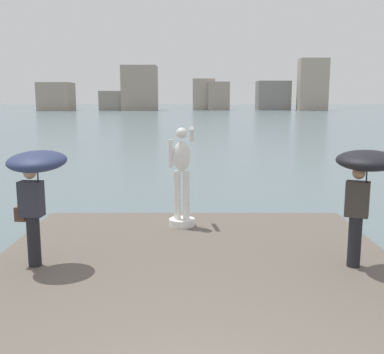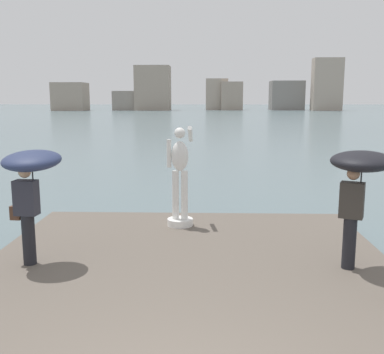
# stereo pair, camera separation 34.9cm
# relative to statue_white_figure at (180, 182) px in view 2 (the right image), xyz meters

# --- Properties ---
(ground_plane) EXTENTS (400.00, 400.00, 0.00)m
(ground_plane) POSITION_rel_statue_white_figure_xyz_m (0.28, 33.53, -1.41)
(ground_plane) COLOR slate
(pier) EXTENTS (7.19, 10.60, 0.40)m
(pier) POSITION_rel_statue_white_figure_xyz_m (0.28, -4.16, -1.21)
(pier) COLOR #60564C
(pier) RESTS_ON ground
(statue_white_figure) EXTENTS (0.58, 0.85, 2.25)m
(statue_white_figure) POSITION_rel_statue_white_figure_xyz_m (0.00, 0.00, 0.00)
(statue_white_figure) COLOR white
(statue_white_figure) RESTS_ON pier
(onlooker_left) EXTENTS (1.07, 1.10, 2.02)m
(onlooker_left) POSITION_rel_statue_white_figure_xyz_m (-2.39, -2.49, 0.56)
(onlooker_left) COLOR black
(onlooker_left) RESTS_ON pier
(onlooker_right) EXTENTS (1.35, 1.36, 2.02)m
(onlooker_right) POSITION_rel_statue_white_figure_xyz_m (3.09, -2.55, 0.60)
(onlooker_right) COLOR black
(onlooker_right) RESTS_ON pier
(distant_skyline) EXTENTS (75.54, 14.34, 13.49)m
(distant_skyline) POSITION_rel_statue_white_figure_xyz_m (-1.52, 114.96, 3.33)
(distant_skyline) COLOR gray
(distant_skyline) RESTS_ON ground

